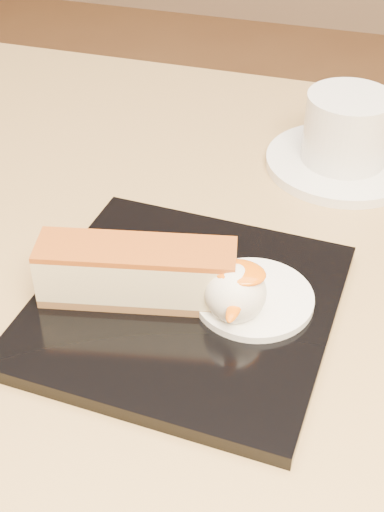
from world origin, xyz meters
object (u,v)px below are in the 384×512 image
(dessert_plate, at_px, (184,307))
(saucer, at_px, (342,163))
(table, at_px, (142,397))
(coffee_cup, at_px, (349,127))
(cheesecake, at_px, (137,272))
(ice_cream_scoop, at_px, (235,292))

(dessert_plate, distance_m, saucer, 0.26)
(table, bearing_deg, coffee_cup, 56.23)
(cheesecake, bearing_deg, saucer, 52.42)
(cheesecake, relative_size, saucer, 1.00)
(ice_cream_scoop, height_order, saucer, ice_cream_scoop)
(dessert_plate, relative_size, coffee_cup, 2.00)
(coffee_cup, bearing_deg, saucer, -180.00)
(table, distance_m, cheesecake, 0.20)
(dessert_plate, distance_m, cheesecake, 0.05)
(table, relative_size, dessert_plate, 3.64)
(cheesecake, distance_m, ice_cream_scoop, 0.08)
(table, height_order, cheesecake, cheesecake)
(dessert_plate, height_order, saucer, dessert_plate)
(cheesecake, height_order, coffee_cup, coffee_cup)
(table, distance_m, saucer, 0.30)
(dessert_plate, bearing_deg, table, 147.41)
(cheesecake, bearing_deg, coffee_cup, 52.05)
(table, bearing_deg, saucer, 56.60)
(table, distance_m, coffee_cup, 0.33)
(table, xyz_separation_m, dessert_plate, (0.05, -0.03, 0.16))
(table, height_order, dessert_plate, dessert_plate)
(table, xyz_separation_m, saucer, (0.14, 0.21, 0.16))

